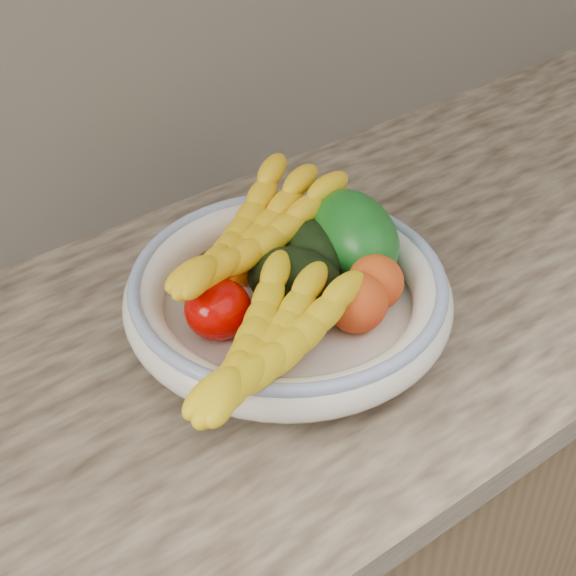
# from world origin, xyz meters

# --- Properties ---
(kitchen_counter) EXTENTS (2.44, 0.66, 1.40)m
(kitchen_counter) POSITION_xyz_m (0.00, 1.69, 0.46)
(kitchen_counter) COLOR brown
(kitchen_counter) RESTS_ON ground
(fruit_bowl) EXTENTS (0.39, 0.39, 0.08)m
(fruit_bowl) POSITION_xyz_m (0.00, 1.66, 0.95)
(fruit_bowl) COLOR white
(fruit_bowl) RESTS_ON kitchen_counter
(clementine_back_left) EXTENTS (0.05, 0.05, 0.04)m
(clementine_back_left) POSITION_xyz_m (-0.03, 1.74, 0.95)
(clementine_back_left) COLOR #E36004
(clementine_back_left) RESTS_ON fruit_bowl
(clementine_back_right) EXTENTS (0.06, 0.06, 0.05)m
(clementine_back_right) POSITION_xyz_m (0.04, 1.78, 0.95)
(clementine_back_right) COLOR orange
(clementine_back_right) RESTS_ON fruit_bowl
(clementine_back_mid) EXTENTS (0.08, 0.08, 0.05)m
(clementine_back_mid) POSITION_xyz_m (0.01, 1.71, 0.95)
(clementine_back_mid) COLOR #E55304
(clementine_back_mid) RESTS_ON fruit_bowl
(clementine_extra) EXTENTS (0.05, 0.05, 0.04)m
(clementine_extra) POSITION_xyz_m (-0.02, 1.73, 0.95)
(clementine_extra) COLOR #F26005
(clementine_extra) RESTS_ON fruit_bowl
(tomato_left) EXTENTS (0.09, 0.09, 0.07)m
(tomato_left) POSITION_xyz_m (-0.09, 1.68, 0.96)
(tomato_left) COLOR #C00300
(tomato_left) RESTS_ON fruit_bowl
(tomato_near_left) EXTENTS (0.07, 0.07, 0.06)m
(tomato_near_left) POSITION_xyz_m (-0.07, 1.60, 0.96)
(tomato_near_left) COLOR #B20300
(tomato_near_left) RESTS_ON fruit_bowl
(avocado_center) EXTENTS (0.13, 0.14, 0.08)m
(avocado_center) POSITION_xyz_m (0.01, 1.66, 0.96)
(avocado_center) COLOR black
(avocado_center) RESTS_ON fruit_bowl
(avocado_right) EXTENTS (0.10, 0.13, 0.08)m
(avocado_right) POSITION_xyz_m (0.06, 1.69, 0.96)
(avocado_right) COLOR black
(avocado_right) RESTS_ON fruit_bowl
(green_mango) EXTENTS (0.15, 0.17, 0.13)m
(green_mango) POSITION_xyz_m (0.11, 1.68, 0.98)
(green_mango) COLOR #105616
(green_mango) RESTS_ON fruit_bowl
(peach_front) EXTENTS (0.09, 0.09, 0.07)m
(peach_front) POSITION_xyz_m (0.04, 1.59, 0.97)
(peach_front) COLOR orange
(peach_front) RESTS_ON fruit_bowl
(peach_right) EXTENTS (0.09, 0.09, 0.07)m
(peach_right) POSITION_xyz_m (0.08, 1.60, 0.97)
(peach_right) COLOR orange
(peach_right) RESTS_ON fruit_bowl
(banana_bunch_back) EXTENTS (0.34, 0.23, 0.09)m
(banana_bunch_back) POSITION_xyz_m (-0.00, 1.73, 0.99)
(banana_bunch_back) COLOR yellow
(banana_bunch_back) RESTS_ON fruit_bowl
(banana_bunch_front) EXTENTS (0.33, 0.26, 0.09)m
(banana_bunch_front) POSITION_xyz_m (-0.10, 1.57, 0.98)
(banana_bunch_front) COLOR yellow
(banana_bunch_front) RESTS_ON fruit_bowl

